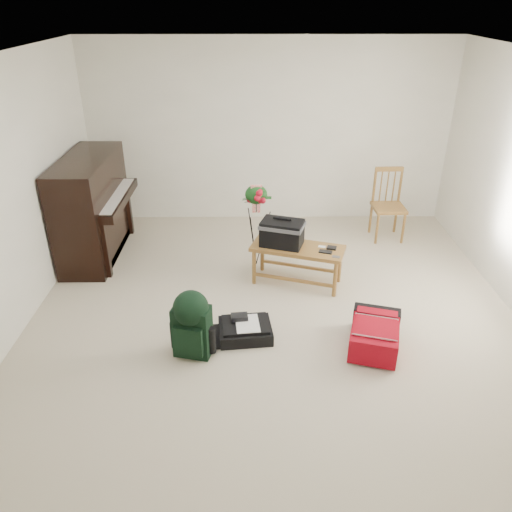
{
  "coord_description": "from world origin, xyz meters",
  "views": [
    {
      "loc": [
        -0.21,
        -4.11,
        2.97
      ],
      "look_at": [
        -0.19,
        0.35,
        0.61
      ],
      "focal_mm": 35.0,
      "sensor_mm": 36.0,
      "label": 1
    }
  ],
  "objects_px": {
    "piano": "(93,209)",
    "dining_chair": "(388,205)",
    "red_suitcase": "(373,332)",
    "bench": "(287,239)",
    "green_backpack": "(192,321)",
    "flower_stand": "(256,226)",
    "black_duffel": "(245,330)"
  },
  "relations": [
    {
      "from": "piano",
      "to": "dining_chair",
      "type": "relative_size",
      "value": 1.59
    },
    {
      "from": "dining_chair",
      "to": "red_suitcase",
      "type": "distance_m",
      "value": 2.48
    },
    {
      "from": "bench",
      "to": "dining_chair",
      "type": "distance_m",
      "value": 1.88
    },
    {
      "from": "bench",
      "to": "green_backpack",
      "type": "bearing_deg",
      "value": -108.27
    },
    {
      "from": "red_suitcase",
      "to": "flower_stand",
      "type": "distance_m",
      "value": 1.97
    },
    {
      "from": "red_suitcase",
      "to": "black_duffel",
      "type": "relative_size",
      "value": 1.35
    },
    {
      "from": "bench",
      "to": "dining_chair",
      "type": "height_order",
      "value": "dining_chair"
    },
    {
      "from": "piano",
      "to": "red_suitcase",
      "type": "xyz_separation_m",
      "value": [
        3.1,
        -1.91,
        -0.46
      ]
    },
    {
      "from": "dining_chair",
      "to": "bench",
      "type": "bearing_deg",
      "value": -141.44
    },
    {
      "from": "red_suitcase",
      "to": "green_backpack",
      "type": "height_order",
      "value": "green_backpack"
    },
    {
      "from": "piano",
      "to": "red_suitcase",
      "type": "relative_size",
      "value": 2.04
    },
    {
      "from": "piano",
      "to": "flower_stand",
      "type": "relative_size",
      "value": 1.42
    },
    {
      "from": "dining_chair",
      "to": "flower_stand",
      "type": "relative_size",
      "value": 0.89
    },
    {
      "from": "black_duffel",
      "to": "green_backpack",
      "type": "xyz_separation_m",
      "value": [
        -0.47,
        -0.26,
        0.29
      ]
    },
    {
      "from": "red_suitcase",
      "to": "green_backpack",
      "type": "bearing_deg",
      "value": -159.82
    },
    {
      "from": "dining_chair",
      "to": "flower_stand",
      "type": "bearing_deg",
      "value": -158.29
    },
    {
      "from": "piano",
      "to": "red_suitcase",
      "type": "bearing_deg",
      "value": -31.59
    },
    {
      "from": "bench",
      "to": "black_duffel",
      "type": "distance_m",
      "value": 1.21
    },
    {
      "from": "flower_stand",
      "to": "red_suitcase",
      "type": "bearing_deg",
      "value": -60.78
    },
    {
      "from": "piano",
      "to": "green_backpack",
      "type": "distance_m",
      "value": 2.49
    },
    {
      "from": "bench",
      "to": "black_duffel",
      "type": "relative_size",
      "value": 2.03
    },
    {
      "from": "bench",
      "to": "green_backpack",
      "type": "relative_size",
      "value": 1.67
    },
    {
      "from": "green_backpack",
      "to": "flower_stand",
      "type": "distance_m",
      "value": 1.83
    },
    {
      "from": "bench",
      "to": "flower_stand",
      "type": "bearing_deg",
      "value": 144.37
    },
    {
      "from": "dining_chair",
      "to": "red_suitcase",
      "type": "bearing_deg",
      "value": -107.79
    },
    {
      "from": "bench",
      "to": "flower_stand",
      "type": "xyz_separation_m",
      "value": [
        -0.33,
        0.45,
        -0.04
      ]
    },
    {
      "from": "piano",
      "to": "dining_chair",
      "type": "height_order",
      "value": "piano"
    },
    {
      "from": "red_suitcase",
      "to": "flower_stand",
      "type": "xyz_separation_m",
      "value": [
        -1.09,
        1.59,
        0.37
      ]
    },
    {
      "from": "bench",
      "to": "green_backpack",
      "type": "distance_m",
      "value": 1.59
    },
    {
      "from": "piano",
      "to": "dining_chair",
      "type": "xyz_separation_m",
      "value": [
        3.77,
        0.46,
        -0.14
      ]
    },
    {
      "from": "green_backpack",
      "to": "bench",
      "type": "bearing_deg",
      "value": 67.03
    },
    {
      "from": "bench",
      "to": "red_suitcase",
      "type": "distance_m",
      "value": 1.43
    }
  ]
}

